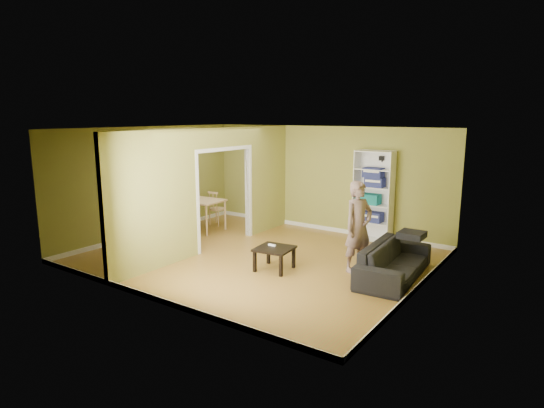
{
  "coord_description": "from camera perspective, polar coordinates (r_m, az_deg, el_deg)",
  "views": [
    {
      "loc": [
        5.31,
        -7.18,
        2.87
      ],
      "look_at": [
        0.2,
        0.2,
        1.1
      ],
      "focal_mm": 30.0,
      "sensor_mm": 36.0,
      "label": 1
    }
  ],
  "objects": [
    {
      "name": "sofa",
      "position": [
        8.41,
        15.12,
        -6.3
      ],
      "size": [
        2.18,
        1.04,
        0.81
      ],
      "primitive_type": "imported",
      "rotation": [
        0.0,
        0.0,
        1.63
      ],
      "color": "black",
      "rests_on": "ground"
    },
    {
      "name": "paper_box_teal",
      "position": [
        10.7,
        12.18,
        0.63
      ],
      "size": [
        0.46,
        0.3,
        0.23
      ],
      "primitive_type": "cube",
      "color": "#288F6B",
      "rests_on": "bookshelf"
    },
    {
      "name": "chair_left",
      "position": [
        12.15,
        -12.12,
        -0.57
      ],
      "size": [
        0.52,
        0.52,
        0.91
      ],
      "primitive_type": null,
      "rotation": [
        0.0,
        0.0,
        -1.27
      ],
      "color": "tan",
      "rests_on": "ground"
    },
    {
      "name": "paper_box_navy_a",
      "position": [
        10.75,
        12.5,
        -1.57
      ],
      "size": [
        0.45,
        0.29,
        0.23
      ],
      "primitive_type": "cube",
      "color": "navy",
      "rests_on": "bookshelf"
    },
    {
      "name": "chair_near",
      "position": [
        11.21,
        -11.07,
        -1.36
      ],
      "size": [
        0.53,
        0.53,
        0.96
      ],
      "primitive_type": null,
      "rotation": [
        0.0,
        0.0,
        0.22
      ],
      "color": "#D5B187",
      "rests_on": "ground"
    },
    {
      "name": "wall_speaker",
      "position": [
        10.63,
        13.6,
        5.6
      ],
      "size": [
        0.1,
        0.1,
        0.1
      ],
      "primitive_type": "cube",
      "color": "black",
      "rests_on": "room_shell"
    },
    {
      "name": "coffee_table",
      "position": [
        8.53,
        0.31,
        -5.92
      ],
      "size": [
        0.65,
        0.65,
        0.43
      ],
      "rotation": [
        0.0,
        0.0,
        0.12
      ],
      "color": "black",
      "rests_on": "ground"
    },
    {
      "name": "chair_far",
      "position": [
        12.07,
        -6.91,
        -0.48
      ],
      "size": [
        0.45,
        0.45,
        0.91
      ],
      "primitive_type": null,
      "rotation": [
        0.0,
        0.0,
        3.23
      ],
      "color": "tan",
      "rests_on": "ground"
    },
    {
      "name": "dining_table",
      "position": [
        11.56,
        -9.28,
        0.18
      ],
      "size": [
        1.25,
        0.83,
        0.78
      ],
      "rotation": [
        0.0,
        0.0,
        0.05
      ],
      "color": "tan",
      "rests_on": "ground"
    },
    {
      "name": "room_shell",
      "position": [
        9.07,
        -1.76,
        1.18
      ],
      "size": [
        6.5,
        6.5,
        6.5
      ],
      "color": "olive",
      "rests_on": "ground"
    },
    {
      "name": "person",
      "position": [
        8.46,
        10.81,
        -1.86
      ],
      "size": [
        0.89,
        0.8,
        1.99
      ],
      "primitive_type": "imported",
      "rotation": [
        0.0,
        0.0,
        1.17
      ],
      "color": "slate",
      "rests_on": "ground"
    },
    {
      "name": "partition",
      "position": [
        9.82,
        -7.4,
        1.86
      ],
      "size": [
        0.22,
        5.5,
        2.6
      ],
      "primitive_type": null,
      "color": "olive",
      "rests_on": "ground"
    },
    {
      "name": "game_controller",
      "position": [
        8.61,
        0.0,
        -5.17
      ],
      "size": [
        0.16,
        0.04,
        0.03
      ],
      "primitive_type": "cube",
      "color": "white",
      "rests_on": "coffee_table"
    },
    {
      "name": "bookshelf",
      "position": [
        10.7,
        12.72,
        1.03
      ],
      "size": [
        0.88,
        0.38,
        2.08
      ],
      "color": "white",
      "rests_on": "ground"
    },
    {
      "name": "paper_box_navy_c",
      "position": [
        10.58,
        12.62,
        3.91
      ],
      "size": [
        0.43,
        0.28,
        0.22
      ],
      "primitive_type": "cube",
      "color": "#141849",
      "rests_on": "bookshelf"
    },
    {
      "name": "paper_box_navy_b",
      "position": [
        10.59,
        12.79,
        2.69
      ],
      "size": [
        0.42,
        0.27,
        0.21
      ],
      "primitive_type": "cube",
      "color": "#22214F",
      "rests_on": "bookshelf"
    }
  ]
}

